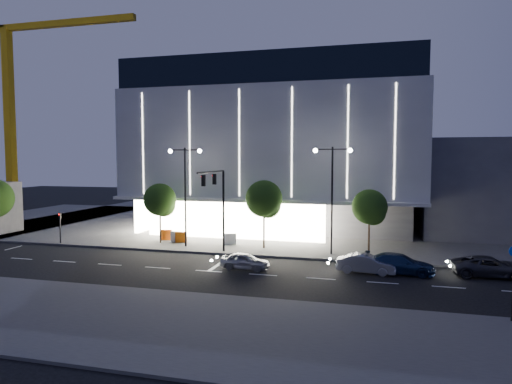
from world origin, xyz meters
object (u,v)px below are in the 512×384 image
object	(u,v)px
street_lamp_west	(185,182)
barrier_c	(181,237)
tree_left	(160,201)
car_fourth	(490,267)
tower_crane	(14,77)
traffic_mast	(218,196)
tree_mid	(264,201)
tree_right	(370,209)
car_second	(366,264)
street_lamp_east	(332,184)
barrier_d	(230,239)
ped_signal_far	(60,224)
barrier_b	(176,237)
car_third	(399,264)
barrier_a	(166,235)
car_lead	(245,261)

from	to	relation	value
street_lamp_west	barrier_c	xyz separation A→B (m)	(-1.14, 1.54, -5.31)
tree_left	car_fourth	bearing A→B (deg)	-10.63
tree_left	car_fourth	world-z (taller)	tree_left
tower_crane	barrier_c	distance (m)	46.54
traffic_mast	tree_mid	size ratio (longest dim) A/B	1.15
tree_right	tower_crane	bearing A→B (deg)	158.75
tree_mid	car_second	xyz separation A→B (m)	(8.88, -6.25, -3.66)
street_lamp_west	tree_mid	xyz separation A→B (m)	(7.03, 1.02, -1.62)
street_lamp_east	barrier_d	bearing A→B (deg)	169.13
tower_crane	barrier_d	xyz separation A→B (m)	(41.54, -20.20, -19.86)
car_second	barrier_c	xyz separation A→B (m)	(-17.04, 6.76, -0.02)
traffic_mast	ped_signal_far	world-z (taller)	traffic_mast
ped_signal_far	barrier_b	bearing A→B (deg)	17.36
street_lamp_east	car_third	world-z (taller)	street_lamp_east
traffic_mast	barrier_b	world-z (taller)	traffic_mast
tree_right	street_lamp_west	bearing A→B (deg)	-176.36
barrier_b	car_second	bearing A→B (deg)	-18.29
ped_signal_far	tower_crane	distance (m)	39.63
tree_mid	car_second	size ratio (longest dim) A/B	1.51
barrier_a	barrier_b	xyz separation A→B (m)	(1.37, -0.68, 0.00)
ped_signal_far	tree_mid	distance (m)	19.35
car_third	barrier_b	bearing A→B (deg)	76.56
tree_left	barrier_a	distance (m)	3.65
street_lamp_west	barrier_b	bearing A→B (deg)	135.00
car_lead	car_second	xyz separation A→B (m)	(8.54, 1.14, 0.06)
street_lamp_east	tree_mid	distance (m)	6.27
traffic_mast	barrier_b	distance (m)	8.42
street_lamp_east	tree_mid	world-z (taller)	street_lamp_east
tower_crane	tree_left	size ratio (longest dim) A/B	5.59
car_lead	barrier_c	distance (m)	11.61
tree_left	barrier_d	size ratio (longest dim) A/B	5.20
street_lamp_east	tower_crane	distance (m)	57.35
tree_left	traffic_mast	bearing A→B (deg)	-27.84
barrier_d	tower_crane	bearing A→B (deg)	138.97
barrier_b	car_fourth	bearing A→B (deg)	-9.39
car_lead	tree_left	bearing A→B (deg)	57.69
tree_mid	car_second	world-z (taller)	tree_mid
car_fourth	car_lead	bearing A→B (deg)	95.26
car_second	car_fourth	distance (m)	8.28
car_second	barrier_b	distance (m)	18.93
street_lamp_east	street_lamp_west	bearing A→B (deg)	180.00
tower_crane	barrier_a	xyz separation A→B (m)	(34.83, -19.60, -19.86)
tree_right	barrier_b	bearing A→B (deg)	177.76
tree_left	car_third	xyz separation A→B (m)	(21.13, -5.78, -3.34)
street_lamp_west	barrier_d	xyz separation A→B (m)	(3.62, 1.80, -5.31)
car_second	barrier_d	bearing A→B (deg)	64.41
street_lamp_east	tree_left	distance (m)	16.12
street_lamp_east	barrier_d	size ratio (longest dim) A/B	8.18
barrier_b	barrier_d	size ratio (longest dim) A/B	1.00
street_lamp_west	tree_right	world-z (taller)	street_lamp_west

